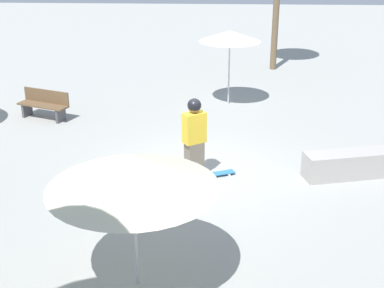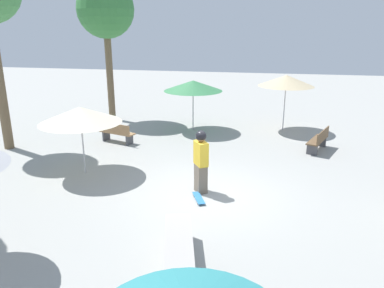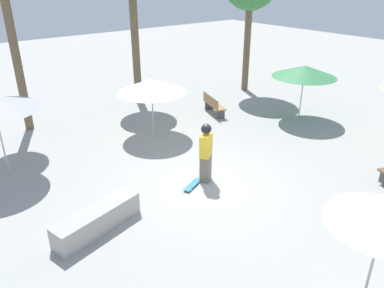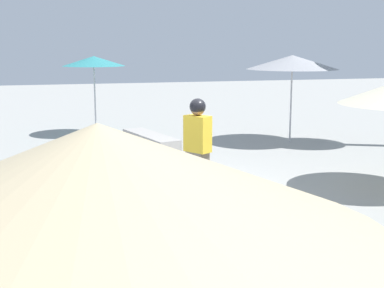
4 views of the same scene
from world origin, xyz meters
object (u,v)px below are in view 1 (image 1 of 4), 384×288
at_px(bench_far, 44,105).
at_px(skateboard, 218,174).
at_px(skater_main, 194,135).
at_px(concrete_ledge, 354,164).
at_px(shade_umbrella_white, 230,36).
at_px(shade_umbrella_cream, 133,172).

bearing_deg(bench_far, skateboard, 165.48).
distance_m(skater_main, concrete_ledge, 3.73).
xyz_separation_m(skater_main, shade_umbrella_white, (5.55, -0.86, 1.19)).
distance_m(concrete_ledge, bench_far, 9.06).
bearing_deg(shade_umbrella_white, concrete_ledge, -152.43).
bearing_deg(shade_umbrella_white, skateboard, 176.69).
relative_size(skateboard, shade_umbrella_white, 0.34).
height_order(skateboard, shade_umbrella_white, shade_umbrella_white).
bearing_deg(concrete_ledge, shade_umbrella_cream, 133.89).
bearing_deg(bench_far, shade_umbrella_cream, 138.15).
xyz_separation_m(skater_main, skateboard, (0.04, -0.54, -0.95)).
bearing_deg(shade_umbrella_cream, bench_far, 26.47).
bearing_deg(skater_main, shade_umbrella_white, 48.11).
height_order(concrete_ledge, shade_umbrella_white, shade_umbrella_white).
bearing_deg(shade_umbrella_cream, shade_umbrella_white, -9.45).
distance_m(bench_far, shade_umbrella_cream, 8.91).
xyz_separation_m(skateboard, concrete_ledge, (0.16, -3.11, 0.24)).
height_order(skater_main, shade_umbrella_white, shade_umbrella_white).
bearing_deg(concrete_ledge, skateboard, 92.98).
relative_size(skateboard, bench_far, 0.49).
bearing_deg(skater_main, concrete_ledge, -29.94).
xyz_separation_m(shade_umbrella_white, shade_umbrella_cream, (-9.57, 1.59, -0.23)).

